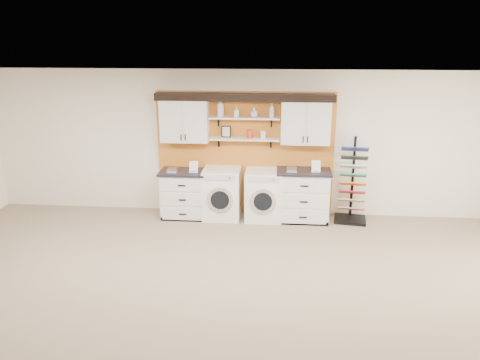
# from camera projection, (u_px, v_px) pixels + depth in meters

# --- Properties ---
(floor) EXTENTS (10.00, 10.00, 0.00)m
(floor) POSITION_uv_depth(u_px,v_px,m) (220.00, 329.00, 5.63)
(floor) COLOR gray
(floor) RESTS_ON ground
(ceiling) EXTENTS (10.00, 10.00, 0.00)m
(ceiling) POSITION_uv_depth(u_px,v_px,m) (216.00, 95.00, 4.81)
(ceiling) COLOR white
(ceiling) RESTS_ON wall_back
(wall_back) EXTENTS (10.00, 0.00, 10.00)m
(wall_back) POSITION_uv_depth(u_px,v_px,m) (245.00, 143.00, 9.03)
(wall_back) COLOR white
(wall_back) RESTS_ON floor
(accent_panel) EXTENTS (3.40, 0.07, 2.40)m
(accent_panel) POSITION_uv_depth(u_px,v_px,m) (245.00, 154.00, 9.05)
(accent_panel) COLOR #C66C21
(accent_panel) RESTS_ON wall_back
(upper_cabinet_left) EXTENTS (0.90, 0.35, 0.84)m
(upper_cabinet_left) POSITION_uv_depth(u_px,v_px,m) (185.00, 120.00, 8.78)
(upper_cabinet_left) COLOR silver
(upper_cabinet_left) RESTS_ON wall_back
(upper_cabinet_right) EXTENTS (0.90, 0.35, 0.84)m
(upper_cabinet_right) POSITION_uv_depth(u_px,v_px,m) (306.00, 121.00, 8.60)
(upper_cabinet_right) COLOR silver
(upper_cabinet_right) RESTS_ON wall_back
(shelf_lower) EXTENTS (1.32, 0.28, 0.03)m
(shelf_lower) POSITION_uv_depth(u_px,v_px,m) (244.00, 139.00, 8.80)
(shelf_lower) COLOR silver
(shelf_lower) RESTS_ON wall_back
(shelf_upper) EXTENTS (1.32, 0.28, 0.03)m
(shelf_upper) POSITION_uv_depth(u_px,v_px,m) (244.00, 118.00, 8.68)
(shelf_upper) COLOR silver
(shelf_upper) RESTS_ON wall_back
(crown_molding) EXTENTS (3.30, 0.41, 0.13)m
(crown_molding) POSITION_uv_depth(u_px,v_px,m) (245.00, 96.00, 8.58)
(crown_molding) COLOR black
(crown_molding) RESTS_ON wall_back
(picture_frame) EXTENTS (0.18, 0.02, 0.22)m
(picture_frame) POSITION_uv_depth(u_px,v_px,m) (226.00, 132.00, 8.83)
(picture_frame) COLOR black
(picture_frame) RESTS_ON shelf_lower
(canister_red) EXTENTS (0.11, 0.11, 0.16)m
(canister_red) POSITION_uv_depth(u_px,v_px,m) (250.00, 134.00, 8.76)
(canister_red) COLOR red
(canister_red) RESTS_ON shelf_lower
(canister_cream) EXTENTS (0.10, 0.10, 0.14)m
(canister_cream) POSITION_uv_depth(u_px,v_px,m) (263.00, 135.00, 8.74)
(canister_cream) COLOR silver
(canister_cream) RESTS_ON shelf_lower
(base_cabinet_left) EXTENTS (0.94, 0.66, 0.92)m
(base_cabinet_left) POSITION_uv_depth(u_px,v_px,m) (186.00, 194.00, 9.05)
(base_cabinet_left) COLOR silver
(base_cabinet_left) RESTS_ON floor
(base_cabinet_right) EXTENTS (1.01, 0.66, 0.99)m
(base_cabinet_right) POSITION_uv_depth(u_px,v_px,m) (303.00, 195.00, 8.86)
(base_cabinet_right) COLOR silver
(base_cabinet_right) RESTS_ON floor
(washer) EXTENTS (0.70, 0.71, 0.98)m
(washer) POSITION_uv_depth(u_px,v_px,m) (222.00, 193.00, 8.98)
(washer) COLOR white
(washer) RESTS_ON floor
(dryer) EXTENTS (0.69, 0.71, 0.96)m
(dryer) POSITION_uv_depth(u_px,v_px,m) (264.00, 195.00, 8.92)
(dryer) COLOR white
(dryer) RESTS_ON floor
(sample_rack) EXTENTS (0.65, 0.56, 1.61)m
(sample_rack) POSITION_uv_depth(u_px,v_px,m) (352.00, 195.00, 8.81)
(sample_rack) COLOR black
(sample_rack) RESTS_ON floor
(soap_bottle_a) EXTENTS (0.18, 0.18, 0.34)m
(soap_bottle_a) POSITION_uv_depth(u_px,v_px,m) (221.00, 108.00, 8.66)
(soap_bottle_a) COLOR silver
(soap_bottle_a) RESTS_ON shelf_upper
(soap_bottle_b) EXTENTS (0.09, 0.10, 0.19)m
(soap_bottle_b) POSITION_uv_depth(u_px,v_px,m) (236.00, 112.00, 8.66)
(soap_bottle_b) COLOR silver
(soap_bottle_b) RESTS_ON shelf_upper
(soap_bottle_c) EXTENTS (0.19, 0.19, 0.17)m
(soap_bottle_c) POSITION_uv_depth(u_px,v_px,m) (254.00, 112.00, 8.63)
(soap_bottle_c) COLOR silver
(soap_bottle_c) RESTS_ON shelf_upper
(soap_bottle_d) EXTENTS (0.14, 0.14, 0.26)m
(soap_bottle_d) POSITION_uv_depth(u_px,v_px,m) (272.00, 110.00, 8.60)
(soap_bottle_d) COLOR silver
(soap_bottle_d) RESTS_ON shelf_upper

